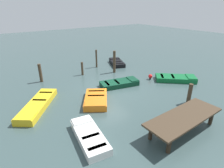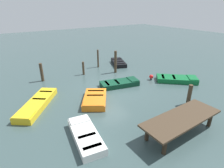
% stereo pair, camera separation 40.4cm
% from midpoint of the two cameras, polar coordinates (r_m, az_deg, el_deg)
% --- Properties ---
extents(ground_plane, '(80.00, 80.00, 0.00)m').
position_cam_midpoint_polar(ground_plane, '(14.57, -0.79, -1.27)').
color(ground_plane, '#384C4C').
extents(dock_segment, '(4.58, 1.62, 0.95)m').
position_cam_midpoint_polar(dock_segment, '(10.04, 20.80, -10.05)').
color(dock_segment, '#423323').
rests_on(dock_segment, ground_plane).
extents(rowboat_white, '(1.57, 3.09, 0.46)m').
position_cam_midpoint_polar(rowboat_white, '(9.35, -8.52, -15.95)').
color(rowboat_white, silver).
rests_on(rowboat_white, ground_plane).
extents(rowboat_orange, '(2.71, 3.05, 0.46)m').
position_cam_midpoint_polar(rowboat_orange, '(12.48, -6.05, -4.83)').
color(rowboat_orange, orange).
rests_on(rowboat_orange, ground_plane).
extents(rowboat_black, '(2.17, 3.04, 0.46)m').
position_cam_midpoint_polar(rowboat_black, '(20.46, 0.96, 6.82)').
color(rowboat_black, black).
rests_on(rowboat_black, ground_plane).
extents(rowboat_green, '(3.44, 3.27, 0.46)m').
position_cam_midpoint_polar(rowboat_green, '(16.84, 18.93, 1.73)').
color(rowboat_green, '#0F602D').
rests_on(rowboat_green, ground_plane).
extents(rowboat_yellow, '(3.45, 4.00, 0.46)m').
position_cam_midpoint_polar(rowboat_yellow, '(12.77, -23.37, -6.12)').
color(rowboat_yellow, gold).
rests_on(rowboat_yellow, ground_plane).
extents(rowboat_dark_green, '(3.33, 1.96, 0.46)m').
position_cam_midpoint_polar(rowboat_dark_green, '(14.93, 1.66, 0.26)').
color(rowboat_dark_green, '#0C3823').
rests_on(rowboat_dark_green, ground_plane).
extents(mooring_piling_center, '(0.18, 0.18, 1.90)m').
position_cam_midpoint_polar(mooring_piling_center, '(19.39, -5.57, 8.01)').
color(mooring_piling_center, '#423323').
rests_on(mooring_piling_center, ground_plane).
extents(mooring_piling_mid_right, '(0.26, 0.26, 1.61)m').
position_cam_midpoint_polar(mooring_piling_mid_right, '(16.74, -22.43, 3.24)').
color(mooring_piling_mid_right, '#423323').
rests_on(mooring_piling_mid_right, ground_plane).
extents(mooring_piling_near_left, '(0.21, 0.21, 1.27)m').
position_cam_midpoint_polar(mooring_piling_near_left, '(17.40, -10.08, 4.84)').
color(mooring_piling_near_left, '#423323').
rests_on(mooring_piling_near_left, ground_plane).
extents(mooring_piling_far_right, '(0.26, 0.26, 1.40)m').
position_cam_midpoint_polar(mooring_piling_far_right, '(13.12, 22.62, -2.81)').
color(mooring_piling_far_right, '#423323').
rests_on(mooring_piling_far_right, ground_plane).
extents(mooring_piling_far_left, '(0.25, 0.25, 2.16)m').
position_cam_midpoint_polar(mooring_piling_far_left, '(17.69, 0.08, 7.04)').
color(mooring_piling_far_left, '#423323').
rests_on(mooring_piling_far_left, ground_plane).
extents(marker_buoy, '(0.36, 0.36, 0.48)m').
position_cam_midpoint_polar(marker_buoy, '(16.50, 11.38, 2.39)').
color(marker_buoy, '#262626').
rests_on(marker_buoy, ground_plane).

